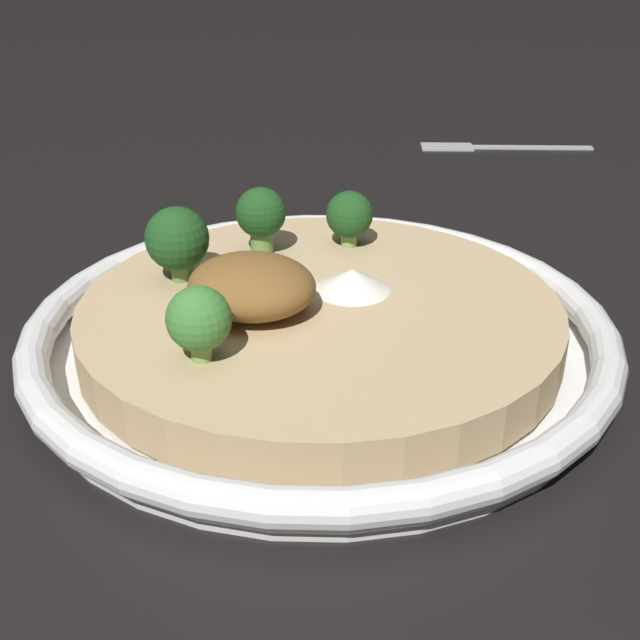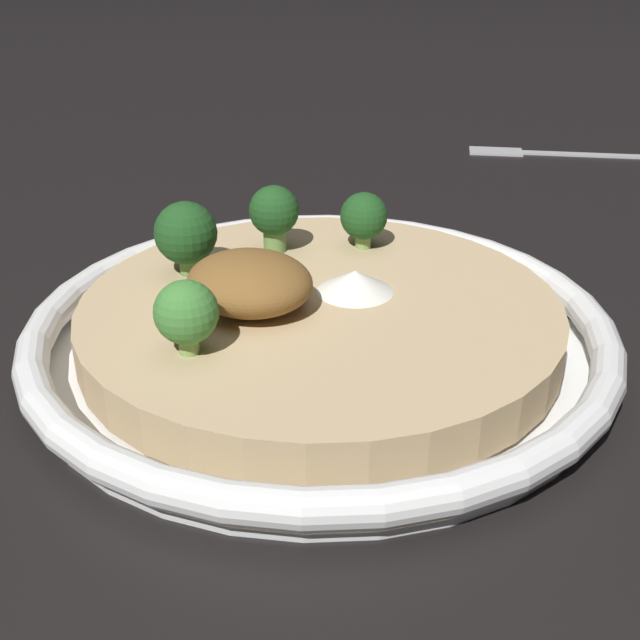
{
  "view_description": "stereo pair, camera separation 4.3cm",
  "coord_description": "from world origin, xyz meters",
  "px_view_note": "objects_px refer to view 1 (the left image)",
  "views": [
    {
      "loc": [
        -0.12,
        0.36,
        0.22
      ],
      "look_at": [
        0.0,
        0.0,
        0.02
      ],
      "focal_mm": 45.0,
      "sensor_mm": 36.0,
      "label": 1
    },
    {
      "loc": [
        -0.16,
        0.35,
        0.22
      ],
      "look_at": [
        0.0,
        0.0,
        0.02
      ],
      "focal_mm": 45.0,
      "sensor_mm": 36.0,
      "label": 2
    }
  ],
  "objects_px": {
    "broccoli_front_right": "(261,216)",
    "broccoli_back": "(199,320)",
    "risotto_bowl": "(320,327)",
    "fork_utensil": "(487,146)",
    "broccoli_right": "(174,242)",
    "broccoli_front": "(349,216)"
  },
  "relations": [
    {
      "from": "broccoli_back",
      "to": "broccoli_right",
      "type": "bearing_deg",
      "value": -55.35
    },
    {
      "from": "risotto_bowl",
      "to": "broccoli_back",
      "type": "distance_m",
      "value": 0.09
    },
    {
      "from": "risotto_bowl",
      "to": "broccoli_right",
      "type": "distance_m",
      "value": 0.09
    },
    {
      "from": "broccoli_front_right",
      "to": "fork_utensil",
      "type": "bearing_deg",
      "value": -101.57
    },
    {
      "from": "broccoli_right",
      "to": "broccoli_front",
      "type": "relative_size",
      "value": 1.23
    },
    {
      "from": "broccoli_right",
      "to": "broccoli_back",
      "type": "bearing_deg",
      "value": 124.65
    },
    {
      "from": "broccoli_right",
      "to": "risotto_bowl",
      "type": "bearing_deg",
      "value": -177.55
    },
    {
      "from": "broccoli_back",
      "to": "broccoli_right",
      "type": "height_order",
      "value": "broccoli_right"
    },
    {
      "from": "risotto_bowl",
      "to": "broccoli_back",
      "type": "height_order",
      "value": "broccoli_back"
    },
    {
      "from": "broccoli_back",
      "to": "broccoli_front",
      "type": "distance_m",
      "value": 0.16
    },
    {
      "from": "risotto_bowl",
      "to": "fork_utensil",
      "type": "xyz_separation_m",
      "value": [
        -0.03,
        -0.45,
        -0.01
      ]
    },
    {
      "from": "broccoli_front_right",
      "to": "fork_utensil",
      "type": "height_order",
      "value": "broccoli_front_right"
    },
    {
      "from": "risotto_bowl",
      "to": "broccoli_front_right",
      "type": "height_order",
      "value": "broccoli_front_right"
    },
    {
      "from": "broccoli_front_right",
      "to": "broccoli_front",
      "type": "height_order",
      "value": "broccoli_front_right"
    },
    {
      "from": "broccoli_right",
      "to": "broccoli_front",
      "type": "xyz_separation_m",
      "value": [
        -0.07,
        -0.08,
        -0.0
      ]
    },
    {
      "from": "risotto_bowl",
      "to": "broccoli_right",
      "type": "relative_size",
      "value": 7.45
    },
    {
      "from": "broccoli_front_right",
      "to": "broccoli_front",
      "type": "relative_size",
      "value": 1.18
    },
    {
      "from": "fork_utensil",
      "to": "broccoli_front_right",
      "type": "bearing_deg",
      "value": 61.59
    },
    {
      "from": "broccoli_front_right",
      "to": "broccoli_back",
      "type": "xyz_separation_m",
      "value": [
        -0.02,
        0.13,
        -0.0
      ]
    },
    {
      "from": "broccoli_right",
      "to": "broccoli_front_right",
      "type": "bearing_deg",
      "value": -117.57
    },
    {
      "from": "broccoli_front_right",
      "to": "broccoli_back",
      "type": "relative_size",
      "value": 1.12
    },
    {
      "from": "fork_utensil",
      "to": "broccoli_right",
      "type": "bearing_deg",
      "value": 59.51
    }
  ]
}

